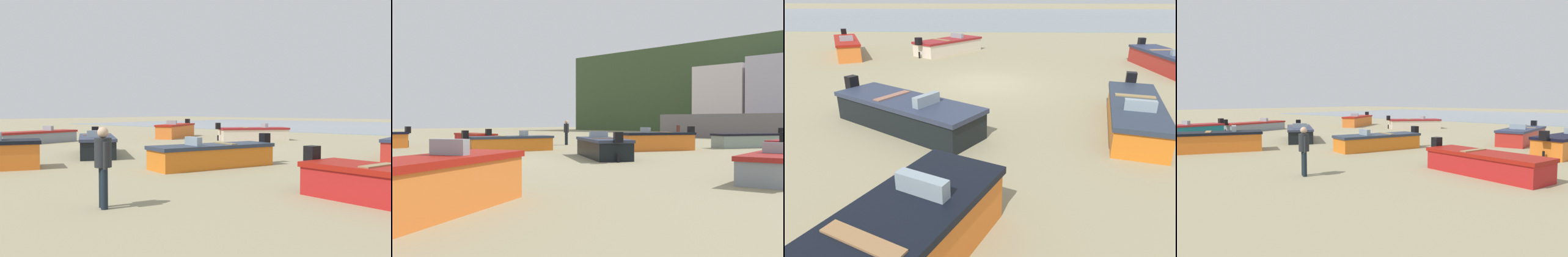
% 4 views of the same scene
% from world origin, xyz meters
% --- Properties ---
extents(ground_plane, '(160.00, 160.00, 0.00)m').
position_xyz_m(ground_plane, '(0.00, 0.00, 0.00)').
color(ground_plane, gray).
extents(tidal_water, '(80.00, 36.00, 0.06)m').
position_xyz_m(tidal_water, '(0.00, -36.00, 0.03)').
color(tidal_water, gray).
rests_on(tidal_water, ground).
extents(boat_teal_0, '(1.73, 3.73, 1.18)m').
position_xyz_m(boat_teal_0, '(8.96, 8.57, 0.44)').
color(boat_teal_0, '#16697A').
rests_on(boat_teal_0, ground).
extents(boat_orange_1, '(2.52, 4.75, 1.10)m').
position_xyz_m(boat_orange_1, '(-4.28, 4.89, 0.40)').
color(boat_orange_1, orange).
rests_on(boat_orange_1, ground).
extents(boat_grey_3, '(2.13, 5.53, 1.04)m').
position_xyz_m(boat_grey_3, '(10.32, 3.37, 0.37)').
color(boat_grey_3, gray).
rests_on(boat_grey_3, ground).
extents(boat_orange_4, '(1.98, 4.50, 1.25)m').
position_xyz_m(boat_orange_4, '(-11.80, 0.60, 0.48)').
color(boat_orange_4, orange).
rests_on(boat_orange_4, ground).
extents(boat_orange_5, '(3.16, 5.07, 1.27)m').
position_xyz_m(boat_orange_5, '(8.13, -6.11, 0.49)').
color(boat_orange_5, orange).
rests_on(boat_orange_5, ground).
extents(boat_cream_6, '(3.98, 4.43, 1.14)m').
position_xyz_m(boat_cream_6, '(2.36, -7.28, 0.42)').
color(boat_cream_6, beige).
rests_on(boat_cream_6, ground).
extents(boat_red_7, '(4.54, 2.16, 1.08)m').
position_xyz_m(boat_red_7, '(-11.02, 7.08, 0.39)').
color(boat_red_7, '#B21E1D').
rests_on(boat_red_7, ground).
extents(boat_black_8, '(4.62, 3.79, 1.15)m').
position_xyz_m(boat_black_8, '(2.07, 5.05, 0.43)').
color(boat_black_8, black).
rests_on(boat_black_8, ground).
extents(boat_orange_9, '(3.04, 4.18, 1.28)m').
position_xyz_m(boat_orange_9, '(0.97, 10.58, 0.49)').
color(boat_orange_9, orange).
rests_on(boat_orange_9, ground).
extents(boat_red_10, '(1.99, 5.43, 1.20)m').
position_xyz_m(boat_red_10, '(-8.60, -2.67, 0.45)').
color(boat_red_10, '#B32922').
rests_on(boat_red_10, ground).
extents(beach_walker_foreground, '(0.52, 0.45, 1.62)m').
position_xyz_m(beach_walker_foreground, '(-6.71, 11.24, 0.95)').
color(beach_walker_foreground, black).
rests_on(beach_walker_foreground, ground).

